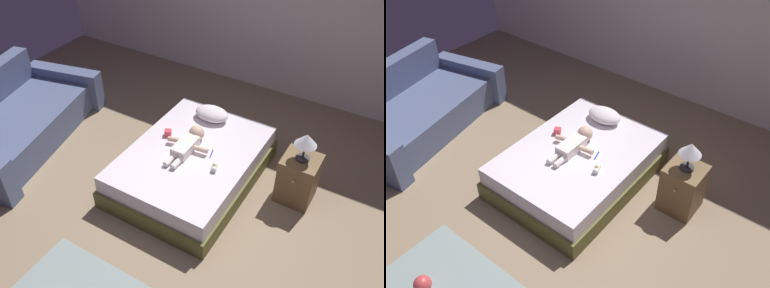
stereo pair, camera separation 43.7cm
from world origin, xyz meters
TOP-DOWN VIEW (x-y plane):
  - ground_plane at (0.00, 0.00)m, footprint 8.00×8.00m
  - bed at (-0.25, 0.67)m, footprint 1.31×1.80m
  - pillow at (-0.36, 1.31)m, footprint 0.41×0.28m
  - baby at (-0.31, 0.70)m, footprint 0.49×0.65m
  - toothbrush at (-0.05, 0.74)m, footprint 0.05×0.14m
  - couch at (-2.51, 0.18)m, footprint 1.54×2.28m
  - nightstand at (0.84, 1.00)m, footprint 0.37×0.40m
  - lamp at (0.84, 1.00)m, footprint 0.22×0.22m
  - toy_block at (-0.63, 0.77)m, footprint 0.10×0.10m
  - baby_bottle at (0.09, 0.54)m, footprint 0.09×0.12m

SIDE VIEW (x-z plane):
  - ground_plane at x=0.00m, z-range 0.00..0.00m
  - bed at x=-0.25m, z-range 0.00..0.40m
  - couch at x=-2.51m, z-range -0.14..0.67m
  - nightstand at x=0.84m, z-range 0.00..0.54m
  - toothbrush at x=-0.05m, z-range 0.40..0.43m
  - baby_bottle at x=0.09m, z-range 0.40..0.48m
  - toy_block at x=-0.63m, z-range 0.41..0.48m
  - baby at x=-0.31m, z-range 0.39..0.56m
  - pillow at x=-0.36m, z-range 0.41..0.55m
  - lamp at x=0.84m, z-range 0.61..0.92m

